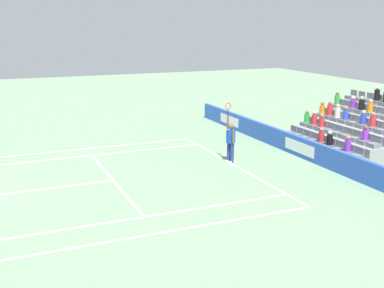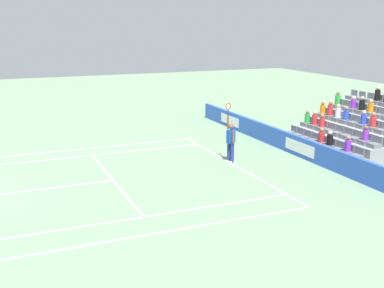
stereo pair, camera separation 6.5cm
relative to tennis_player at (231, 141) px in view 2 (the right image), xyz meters
name	(u,v)px [view 2 (the right image)]	position (x,y,z in m)	size (l,w,h in m)	color
line_baseline	(234,165)	(-0.53, 0.06, -0.99)	(10.97, 0.10, 0.01)	white
line_service	(113,180)	(-0.53, 5.55, -0.99)	(8.23, 0.10, 0.01)	white
line_centre_service	(29,191)	(-0.53, 8.75, -0.99)	(0.10, 6.40, 0.01)	white
line_singles_sideline_left	(83,156)	(3.59, 6.01, -0.99)	(0.10, 11.89, 0.01)	white
line_singles_sideline_right	(130,219)	(-4.64, 6.01, -0.99)	(0.10, 11.89, 0.01)	white
line_doubles_sideline_left	(77,149)	(4.96, 6.01, -0.99)	(0.10, 11.89, 0.01)	white
line_doubles_sideline_right	(143,236)	(-6.01, 6.01, -0.99)	(0.10, 11.89, 0.01)	white
line_centre_mark	(232,165)	(-0.53, 0.16, -0.99)	(0.10, 0.20, 0.01)	white
sponsor_barrier	(301,147)	(-0.53, -3.45, -0.52)	(21.41, 0.22, 0.95)	blue
tennis_player	(231,141)	(0.00, 0.00, 0.00)	(0.54, 0.41, 2.85)	navy
stadium_stand	(362,133)	(-0.52, -7.01, -0.16)	(5.58, 4.75, 3.04)	gray
loose_tennis_ball	(16,183)	(0.51, 9.16, -0.96)	(0.07, 0.07, 0.07)	#D1E533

